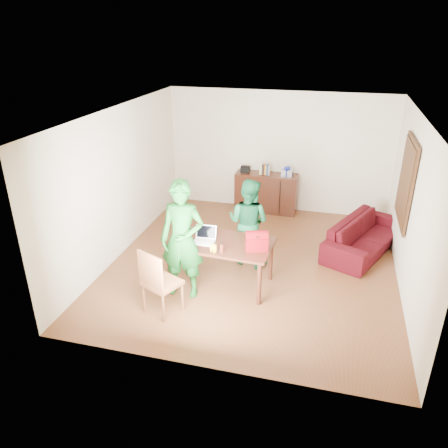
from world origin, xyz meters
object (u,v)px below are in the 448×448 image
(person_near, at_px, (182,240))
(bottle, at_px, (222,248))
(sofa, at_px, (364,236))
(table, at_px, (221,247))
(chair, at_px, (162,294))
(red_bag, at_px, (257,242))
(person_far, at_px, (248,222))
(laptop, at_px, (204,240))

(person_near, xyz_separation_m, bottle, (0.61, 0.08, -0.09))
(sofa, bearing_deg, table, 152.41)
(chair, height_order, red_bag, chair)
(chair, height_order, bottle, chair)
(table, height_order, person_far, person_far)
(table, xyz_separation_m, bottle, (0.11, -0.34, 0.18))
(sofa, bearing_deg, person_far, 140.28)
(person_far, height_order, laptop, person_far)
(red_bag, bearing_deg, sofa, 31.99)
(red_bag, bearing_deg, person_near, 179.05)
(laptop, bearing_deg, table, 17.68)
(laptop, xyz_separation_m, red_bag, (0.86, -0.03, 0.08))
(chair, distance_m, laptop, 1.10)
(person_far, height_order, bottle, person_far)
(person_far, bearing_deg, bottle, 96.46)
(chair, bearing_deg, laptop, 90.82)
(bottle, xyz_separation_m, red_bag, (0.50, 0.23, 0.04))
(chair, distance_m, person_near, 0.87)
(bottle, xyz_separation_m, sofa, (2.24, 2.18, -0.55))
(chair, xyz_separation_m, laptop, (0.39, 0.89, 0.51))
(table, distance_m, red_bag, 0.66)
(person_near, height_order, bottle, person_near)
(chair, distance_m, red_bag, 1.64)
(chair, xyz_separation_m, red_bag, (1.25, 0.87, 0.60))
(person_near, bearing_deg, sofa, 37.68)
(person_far, height_order, sofa, person_far)
(person_far, bearing_deg, chair, 77.83)
(sofa, bearing_deg, person_near, 152.81)
(table, bearing_deg, chair, -119.26)
(chair, distance_m, sofa, 4.11)
(person_near, relative_size, bottle, 11.57)
(chair, height_order, person_far, person_far)
(person_far, bearing_deg, sofa, -139.36)
(chair, bearing_deg, person_near, 99.85)
(person_far, bearing_deg, red_bag, 123.82)
(table, bearing_deg, sofa, 41.89)
(table, distance_m, person_far, 0.88)
(chair, relative_size, sofa, 0.50)
(table, xyz_separation_m, person_near, (-0.50, -0.42, 0.28))
(chair, xyz_separation_m, person_far, (0.92, 1.82, 0.49))
(red_bag, distance_m, sofa, 2.68)
(laptop, xyz_separation_m, bottle, (0.36, -0.25, 0.04))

